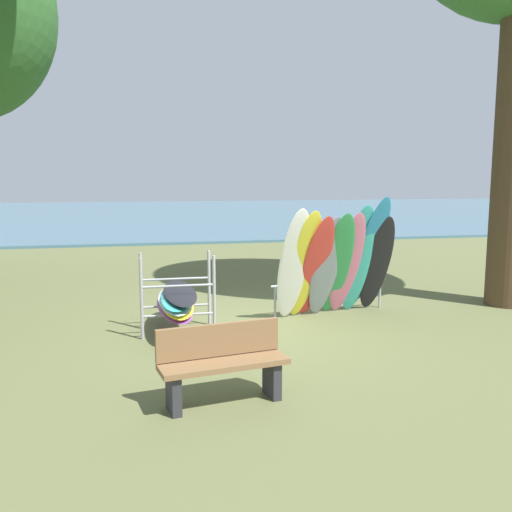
{
  "coord_description": "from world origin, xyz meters",
  "views": [
    {
      "loc": [
        -1.95,
        -8.43,
        2.42
      ],
      "look_at": [
        0.03,
        0.65,
        1.1
      ],
      "focal_mm": 38.43,
      "sensor_mm": 36.0,
      "label": 1
    }
  ],
  "objects": [
    {
      "name": "park_bench",
      "position": [
        -1.09,
        -2.79,
        0.45
      ],
      "size": [
        1.45,
        0.65,
        0.85
      ],
      "color": "#2D2D33",
      "rests_on": "ground"
    },
    {
      "name": "board_storage_rack",
      "position": [
        -1.38,
        0.1,
        0.52
      ],
      "size": [
        1.15,
        2.13,
        1.25
      ],
      "color": "#9EA0A5",
      "rests_on": "ground"
    },
    {
      "name": "lake_water",
      "position": [
        0.0,
        29.62,
        0.05
      ],
      "size": [
        80.0,
        36.0,
        0.1
      ],
      "primitive_type": "cube",
      "color": "#477084",
      "rests_on": "ground"
    },
    {
      "name": "ground_plane",
      "position": [
        0.0,
        0.0,
        0.0
      ],
      "size": [
        80.0,
        80.0,
        0.0
      ],
      "primitive_type": "plane",
      "color": "#60663D"
    },
    {
      "name": "leaning_board_pile",
      "position": [
        1.43,
        0.47,
        0.95
      ],
      "size": [
        2.28,
        1.28,
        2.13
      ],
      "color": "white",
      "rests_on": "ground"
    }
  ]
}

